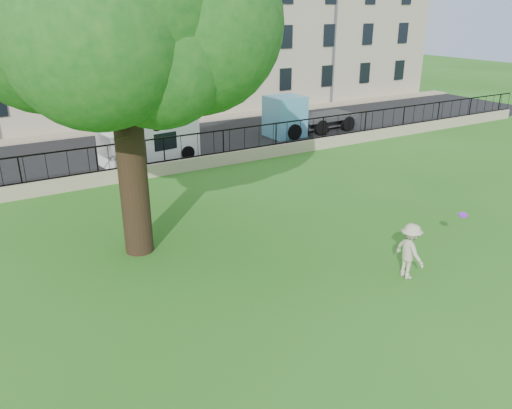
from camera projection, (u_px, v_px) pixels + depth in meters
ground at (328, 294)px, 13.28m from camera, size 120.00×120.00×0.00m
retaining_wall at (165, 168)px, 22.80m from camera, size 50.00×0.40×0.60m
iron_railing at (164, 150)px, 22.48m from camera, size 50.00×0.05×1.13m
street at (134, 151)px, 26.67m from camera, size 60.00×9.00×0.01m
sidewalk at (108, 131)px, 30.82m from camera, size 60.00×1.40×0.12m
building_row at (73, 11)px, 32.85m from camera, size 56.40×10.40×13.80m
tree at (111, 0)px, 13.01m from camera, size 8.54×6.76×10.85m
man at (410, 251)px, 13.86m from camera, size 0.70×1.10×1.62m
frisbee at (463, 215)px, 14.75m from camera, size 0.29×0.30×0.12m
white_van at (150, 142)px, 24.54m from camera, size 4.88×2.42×1.97m
blue_truck at (309, 113)px, 30.18m from camera, size 5.70×2.20×2.36m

